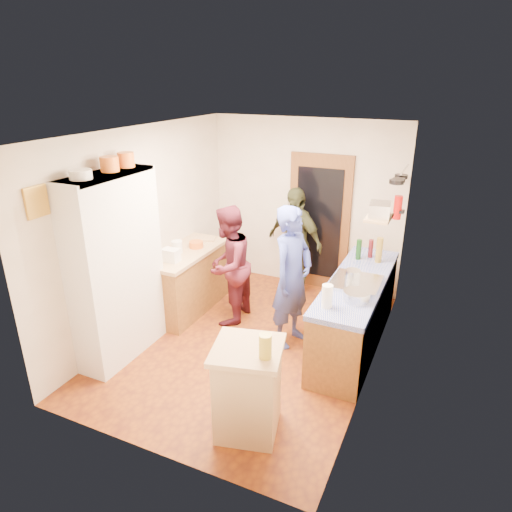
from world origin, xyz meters
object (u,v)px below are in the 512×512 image
Objects in this scene: island_base at (248,392)px; person_back at (295,242)px; person_left at (232,265)px; person_hob at (293,279)px; right_counter_base at (355,315)px; hutch_body at (117,269)px.

person_back is at bearing 101.98° from island_base.
person_back is at bearing 154.91° from person_left.
island_base is at bearing -59.08° from person_back.
island_base is 0.52× the size of person_back.
person_back is (-0.47, 1.36, -0.05)m from person_hob.
person_hob is at bearing -158.71° from right_counter_base.
person_left is 1.22m from person_back.
person_left is (0.82, 1.26, -0.29)m from hutch_body.
right_counter_base is 2.56× the size of island_base.
hutch_body is 2.13m from island_base.
hutch_body reaches higher than person_left.
right_counter_base is (2.50, 1.30, -0.68)m from hutch_body.
person_back is at bearing 61.25° from hutch_body.
person_hob is 0.99m from person_left.
hutch_body is 1.24× the size of person_hob.
island_base is 0.48× the size of person_hob.
hutch_body reaches higher than person_back.
island_base is (-0.57, -1.88, 0.01)m from right_counter_base.
person_hob is at bearing -52.01° from person_back.
person_left is (-0.95, 0.24, -0.08)m from person_hob.
person_hob is (1.78, 1.02, -0.21)m from hutch_body.
person_left is at bearing 56.82° from hutch_body.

